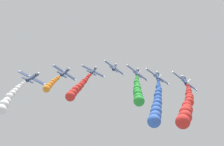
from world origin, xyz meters
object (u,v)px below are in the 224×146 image
airplane_left_inner (93,70)px  airplane_trailing (33,77)px  airplane_lead (115,67)px  airplane_right_inner (137,72)px  airplane_right_outer (158,76)px  airplane_left_outer (65,72)px  airplane_high_slot (185,80)px

airplane_left_inner → airplane_trailing: bearing=-137.4°
airplane_lead → airplane_right_inner: (9.07, -6.94, -0.37)m
airplane_lead → airplane_trailing: (-24.74, -22.10, 0.43)m
airplane_right_inner → airplane_right_outer: bearing=-44.0°
airplane_left_inner → airplane_right_outer: 24.62m
airplane_right_inner → airplane_left_outer: airplane_left_outer is taller
airplane_lead → airplane_high_slot: size_ratio=1.00×
airplane_left_inner → airplane_right_inner: airplane_right_inner is taller
airplane_left_inner → airplane_right_outer: (23.42, -7.57, 0.18)m
airplane_left_inner → airplane_right_inner: bearing=-2.8°
airplane_lead → airplane_right_outer: (16.07, -13.70, -0.06)m
airplane_trailing → airplane_left_outer: bearing=44.0°
airplane_right_inner → airplane_left_outer: bearing=-164.9°
airplane_right_inner → airplane_right_outer: airplane_right_outer is taller
airplane_right_inner → airplane_left_outer: (-25.18, -6.82, 0.94)m
airplane_right_inner → airplane_left_outer: 26.10m
airplane_lead → airplane_right_outer: 21.12m
airplane_trailing → airplane_right_inner: bearing=24.2°
airplane_right_inner → airplane_trailing: airplane_trailing is taller
airplane_lead → airplane_right_outer: bearing=-40.5°
airplane_left_inner → airplane_left_outer: 11.64m
airplane_high_slot → airplane_lead: bearing=137.5°
airplane_left_outer → airplane_high_slot: airplane_high_slot is taller
airplane_right_outer → airplane_trailing: size_ratio=1.00×
airplane_left_outer → airplane_lead: bearing=40.5°
airplane_left_outer → airplane_trailing: airplane_left_outer is taller
airplane_right_outer → airplane_trailing: (-40.81, -8.40, 0.48)m
airplane_left_inner → airplane_lead: bearing=39.8°
airplane_right_outer → airplane_trailing: 41.67m
airplane_lead → airplane_right_inner: airplane_lead is taller
airplane_trailing → airplane_left_inner: bearing=42.6°
airplane_lead → airplane_high_slot: airplane_high_slot is taller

